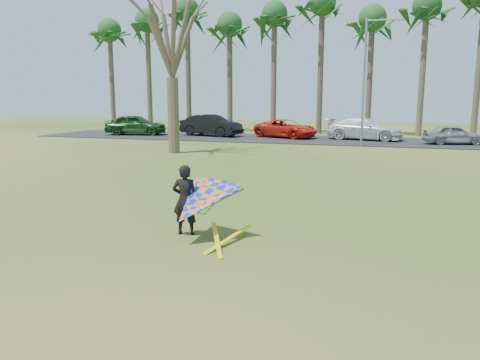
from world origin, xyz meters
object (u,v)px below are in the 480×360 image
(car_0, at_px, (136,125))
(kite_flyer, at_px, (198,202))
(streetlight, at_px, (367,76))
(car_1, at_px, (211,125))
(bare_tree_left, at_px, (171,27))
(car_3, at_px, (364,129))
(car_4, at_px, (454,135))
(car_2, at_px, (286,129))

(car_0, relative_size, kite_flyer, 2.03)
(streetlight, relative_size, car_1, 1.58)
(bare_tree_left, relative_size, streetlight, 1.21)
(bare_tree_left, distance_m, car_3, 15.94)
(streetlight, bearing_deg, car_0, 171.52)
(bare_tree_left, distance_m, kite_flyer, 17.56)
(car_1, bearing_deg, bare_tree_left, -156.84)
(bare_tree_left, xyz_separation_m, car_0, (-7.96, 9.70, -6.03))
(car_4, bearing_deg, car_0, 77.07)
(streetlight, distance_m, car_0, 18.67)
(bare_tree_left, bearing_deg, car_0, 129.37)
(car_1, relative_size, car_3, 0.94)
(streetlight, xyz_separation_m, car_4, (5.60, 2.28, -3.77))
(streetlight, bearing_deg, kite_flyer, -96.97)
(bare_tree_left, distance_m, car_2, 13.17)
(bare_tree_left, bearing_deg, car_4, 30.50)
(car_1, distance_m, car_2, 5.99)
(streetlight, relative_size, kite_flyer, 3.35)
(bare_tree_left, distance_m, streetlight, 12.58)
(car_3, bearing_deg, kite_flyer, -174.80)
(bare_tree_left, height_order, car_3, bare_tree_left)
(streetlight, height_order, car_2, streetlight)
(streetlight, distance_m, car_1, 12.96)
(car_4, bearing_deg, car_1, 73.78)
(car_3, bearing_deg, streetlight, -166.79)
(car_0, bearing_deg, car_2, -97.63)
(car_4, bearing_deg, kite_flyer, 149.08)
(car_1, height_order, car_4, car_1)
(car_4, bearing_deg, bare_tree_left, 108.58)
(streetlight, height_order, car_4, streetlight)
(car_1, distance_m, kite_flyer, 26.92)
(car_1, relative_size, car_2, 1.03)
(car_1, bearing_deg, streetlight, -93.11)
(bare_tree_left, distance_m, car_4, 19.32)
(car_4, xyz_separation_m, kite_flyer, (-8.25, -23.95, 0.15))
(streetlight, relative_size, car_4, 2.14)
(car_2, relative_size, car_3, 0.91)
(car_2, bearing_deg, streetlight, -101.00)
(car_1, bearing_deg, car_0, 111.96)
(car_3, bearing_deg, bare_tree_left, 148.04)
(streetlight, height_order, car_3, streetlight)
(car_1, relative_size, kite_flyer, 2.12)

